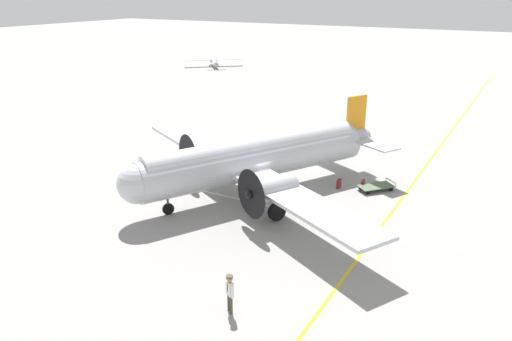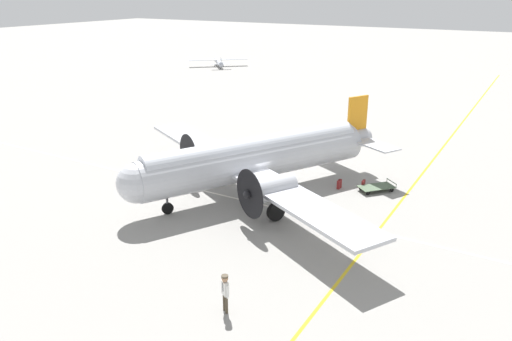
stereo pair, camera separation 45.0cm
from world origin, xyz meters
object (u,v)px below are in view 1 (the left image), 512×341
(baggage_cart, at_px, (376,186))
(airliner_main, at_px, (251,159))
(suitcase_near_door, at_px, (339,184))
(light_aircraft_distant, at_px, (213,62))
(suitcase_upright_spare, at_px, (363,184))
(crew_foreground, at_px, (230,289))

(baggage_cart, bearing_deg, airliner_main, -14.37)
(suitcase_near_door, height_order, light_aircraft_distant, light_aircraft_distant)
(suitcase_upright_spare, xyz_separation_m, light_aircraft_distant, (41.38, 40.09, 0.53))
(crew_foreground, relative_size, light_aircraft_distant, 0.21)
(crew_foreground, distance_m, suitcase_near_door, 15.23)
(baggage_cart, bearing_deg, crew_foreground, 36.54)
(suitcase_near_door, bearing_deg, crew_foreground, -176.37)
(suitcase_near_door, xyz_separation_m, suitcase_upright_spare, (0.84, -1.38, -0.01))
(airliner_main, bearing_deg, suitcase_upright_spare, 156.57)
(baggage_cart, xyz_separation_m, light_aircraft_distant, (41.39, 41.01, 0.54))
(suitcase_upright_spare, bearing_deg, baggage_cart, -90.45)
(airliner_main, relative_size, crew_foreground, 12.91)
(crew_foreground, distance_m, baggage_cart, 16.09)
(suitcase_upright_spare, distance_m, light_aircraft_distant, 57.62)
(airliner_main, relative_size, suitcase_near_door, 34.80)
(airliner_main, bearing_deg, suitcase_near_door, 158.49)
(suitcase_upright_spare, relative_size, baggage_cart, 0.24)
(suitcase_near_door, bearing_deg, baggage_cart, -70.21)
(light_aircraft_distant, bearing_deg, suitcase_near_door, -179.07)
(crew_foreground, height_order, suitcase_near_door, crew_foreground)
(crew_foreground, distance_m, light_aircraft_distant, 69.78)
(light_aircraft_distant, bearing_deg, baggage_cart, -176.85)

